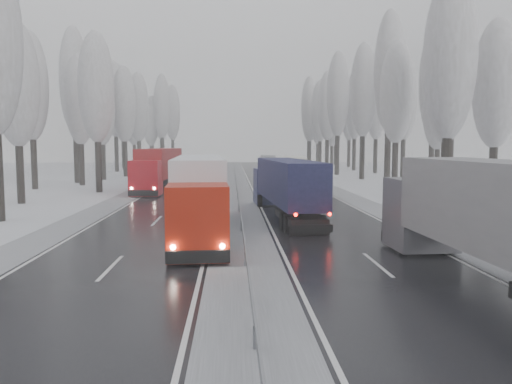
{
  "coord_description": "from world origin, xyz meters",
  "views": [
    {
      "loc": [
        -0.54,
        -7.24,
        4.78
      ],
      "look_at": [
        0.79,
        19.94,
        2.2
      ],
      "focal_mm": 35.0,
      "sensor_mm": 36.0,
      "label": 1
    }
  ],
  "objects": [
    {
      "name": "carriageway_right",
      "position": [
        5.25,
        30.0,
        0.01
      ],
      "size": [
        7.5,
        200.0,
        0.03
      ],
      "primitive_type": "cube",
      "color": "black",
      "rests_on": "ground"
    },
    {
      "name": "carriageway_left",
      "position": [
        -5.25,
        30.0,
        0.01
      ],
      "size": [
        7.5,
        200.0,
        0.03
      ],
      "primitive_type": "cube",
      "color": "black",
      "rests_on": "ground"
    },
    {
      "name": "median_slush",
      "position": [
        0.0,
        30.0,
        0.02
      ],
      "size": [
        3.0,
        200.0,
        0.04
      ],
      "primitive_type": "cube",
      "color": "#A9ABB1",
      "rests_on": "ground"
    },
    {
      "name": "shoulder_right",
      "position": [
        10.2,
        30.0,
        0.02
      ],
      "size": [
        2.4,
        200.0,
        0.04
      ],
      "primitive_type": "cube",
      "color": "#A9ABB1",
      "rests_on": "ground"
    },
    {
      "name": "shoulder_left",
      "position": [
        -10.2,
        30.0,
        0.02
      ],
      "size": [
        2.4,
        200.0,
        0.04
      ],
      "primitive_type": "cube",
      "color": "#A9ABB1",
      "rests_on": "ground"
    },
    {
      "name": "median_guardrail",
      "position": [
        0.0,
        29.99,
        0.6
      ],
      "size": [
        0.12,
        200.0,
        0.76
      ],
      "color": "slate",
      "rests_on": "ground"
    },
    {
      "name": "tree_18",
      "position": [
        14.51,
        27.03,
        10.7
      ],
      "size": [
        3.6,
        3.6,
        16.58
      ],
      "color": "black",
      "rests_on": "ground"
    },
    {
      "name": "tree_19",
      "position": [
        20.02,
        31.03,
        9.42
      ],
      "size": [
        3.6,
        3.6,
        14.57
      ],
      "color": "black",
      "rests_on": "ground"
    },
    {
      "name": "tree_20",
      "position": [
        17.9,
        35.17,
        10.14
      ],
      "size": [
        3.6,
        3.6,
        15.71
      ],
      "color": "black",
      "rests_on": "ground"
    },
    {
      "name": "tree_21",
      "position": [
        20.12,
        39.17,
        12.0
      ],
      "size": [
        3.6,
        3.6,
        18.62
      ],
      "color": "black",
      "rests_on": "ground"
    },
    {
      "name": "tree_22",
      "position": [
        17.02,
        45.6,
        10.24
      ],
      "size": [
        3.6,
        3.6,
        15.86
      ],
      "color": "black",
      "rests_on": "ground"
    },
    {
      "name": "tree_23",
      "position": [
        23.31,
        49.6,
        8.77
      ],
      "size": [
        3.6,
        3.6,
        13.55
      ],
      "color": "black",
      "rests_on": "ground"
    },
    {
      "name": "tree_24",
      "position": [
        17.9,
        51.02,
        13.19
      ],
      "size": [
        3.6,
        3.6,
        20.49
      ],
      "color": "black",
      "rests_on": "ground"
    },
    {
      "name": "tree_25",
      "position": [
        24.81,
        55.02,
        12.52
      ],
      "size": [
        3.6,
        3.6,
        19.44
      ],
      "color": "black",
      "rests_on": "ground"
    },
    {
      "name": "tree_26",
      "position": [
        17.56,
        61.27,
        12.1
      ],
      "size": [
        3.6,
        3.6,
        18.78
      ],
      "color": "black",
      "rests_on": "ground"
    },
    {
      "name": "tree_27",
      "position": [
        24.72,
        65.27,
        11.36
      ],
      "size": [
        3.6,
        3.6,
        17.62
      ],
      "color": "black",
      "rests_on": "ground"
    },
    {
      "name": "tree_28",
      "position": [
        16.34,
        71.95,
        12.64
      ],
      "size": [
        3.6,
        3.6,
        19.62
      ],
      "color": "black",
      "rests_on": "ground"
    },
    {
      "name": "tree_29",
      "position": [
        23.71,
        75.95,
        11.67
      ],
      "size": [
        3.6,
        3.6,
        18.11
      ],
      "color": "black",
      "rests_on": "ground"
    },
    {
      "name": "tree_30",
      "position": [
        16.56,
        81.7,
        11.52
      ],
      "size": [
        3.6,
        3.6,
        17.86
      ],
      "color": "black",
      "rests_on": "ground"
    },
    {
      "name": "tree_31",
      "position": [
        22.48,
        85.7,
        11.97
      ],
      "size": [
        3.6,
        3.6,
        18.58
      ],
      "color": "black",
      "rests_on": "ground"
    },
    {
      "name": "tree_32",
      "position": [
        16.63,
        89.21,
        11.18
      ],
      "size": [
        3.6,
        3.6,
        17.33
      ],
      "color": "black",
      "rests_on": "ground"
    },
    {
      "name": "tree_33",
      "position": [
        19.77,
        93.21,
        9.26
      ],
      "size": [
        3.6,
        3.6,
        14.33
      ],
      "color": "black",
      "rests_on": "ground"
    },
    {
      "name": "tree_34",
      "position": [
        15.73,
        96.32,
        11.37
      ],
      "size": [
        3.6,
        3.6,
        17.63
      ],
      "color": "black",
      "rests_on": "ground"
    },
    {
      "name": "tree_35",
      "position": [
        24.94,
        100.32,
        11.77
      ],
      "size": [
        3.6,
        3.6,
        18.25
      ],
      "color": "black",
      "rests_on": "ground"
    },
    {
      "name": "tree_36",
      "position": [
        17.04,
        106.16,
        13.02
      ],
      "size": [
        3.6,
        3.6,
        20.23
      ],
      "color": "black",
      "rests_on": "ground"
    },
    {
      "name": "tree_37",
      "position": [
        24.02,
        110.16,
        10.56
      ],
      "size": [
        3.6,
        3.6,
        16.37
      ],
      "color": "black",
      "rests_on": "ground"
    },
    {
      "name": "tree_38",
      "position": [
        18.73,
        116.73,
        11.59
      ],
      "size": [
        3.6,
        3.6,
        17.97
      ],
      "color": "black",
      "rests_on": "ground"
    },
    {
      "name": "tree_39",
      "position": [
        21.55,
        120.73,
        10.45
      ],
      "size": [
        3.6,
        3.6,
        16.19
      ],
      "color": "black",
      "rests_on": "ground"
    },
    {
      "name": "tree_60",
      "position": [
        -17.75,
        34.2,
        9.59
      ],
      "size": [
        3.6,
        3.6,
        14.84
      ],
      "color": "black",
      "rests_on": "ground"
    },
    {
      "name": "tree_62",
      "position": [
        -13.94,
        43.73,
        10.36
      ],
      "size": [
        3.6,
        3.6,
        16.04
      ],
      "color": "black",
      "rests_on": "ground"
    },
    {
      "name": "tree_63",
      "position": [
        -21.85,
        47.73,
        10.89
      ],
      "size": [
        3.6,
        3.6,
        16.88
      ],
      "color": "black",
      "rests_on": "ground"
    },
    {
      "name": "tree_64",
      "position": [
        -18.26,
        52.71,
        9.96
      ],
      "size": [
        3.6,
        3.6,
        15.42
      ],
      "color": "black",
      "rests_on": "ground"
    },
    {
      "name": "tree_65",
      "position": [
        -20.05,
        56.71,
        12.55
      ],
      "size": [
        3.6,
        3.6,
        19.48
      ],
      "color": "black",
      "rests_on": "ground"
    },
    {
      "name": "tree_66",
      "position": [
        -18.16,
        62.35,
        9.84
      ],
      "size": [
        3.6,
        3.6,
        15.23
      ],
      "color": "black",
      "rests_on": "ground"
    },
    {
      "name": "tree_67",
      "position": [
        -19.54,
        66.35,
        11.03
      ],
      "size": [
        3.6,
        3.6,
        17.09
      ],
      "color": "black",
      "rests_on": "ground"
    },
    {
      "name": "tree_68",
      "position": [
        -16.58,
        69.11,
        10.75
      ],
      "size": [
        3.6,
        3.6,
        16.65
      ],
      "color": "black",
      "rests_on": "ground"
    },
    {
      "name": "tree_69",
      "position": [
        -21.42,
        73.11,
        12.46
      ],
      "size": [
        3.6,
        3.6,
        19.35
      ],
      "color": "black",
      "rests_on": "ground"
    },
    {
      "name": "tree_70",
      "position": [
        -16.33,
        79.19,
        11.03
      ],
      "size": [
        3.6,
        3.6,
        17.09
      ],
      "color": "black",
      "rests_on": "ground"
    },
    {
      "name": "tree_71",
      "position": [
        -21.09,
        83.19,
        12.63
      ],
      "size": [
        3.6,
        3.6,
        19.61
      ],
      "color": "black",
      "rests_on": "ground"
    },
    {
      "name": "tree_72",
      "position": [
        -18.93,
        88.54,
        9.76
      ],
      "size": [
        3.6,
        3.6,
        15.11
      ],
      "color": "black",
      "rests_on": "ground"
    },
    {
      "name": "tree_73",
      "position": [
        -21.82,
        92.54,
        11.11
      ],
      "size": [
        3.6,
        3.6,
        17.22
      ],
      "color": "black",
      "rests_on": "ground"
    },
    {
      "name": "tree_74",
      "position": [
        -15.07,
        99.33,
        12.67
      ],
      "size": [
        3.6,
        3.6,
        19.68
      ],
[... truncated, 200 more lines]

